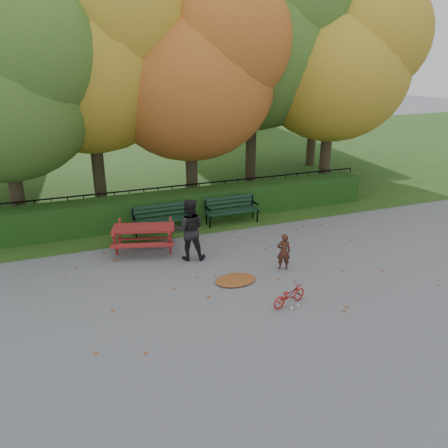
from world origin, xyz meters
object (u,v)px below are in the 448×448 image
object	(u,v)px
bench_left	(161,217)
bench_right	(231,208)
tree_d	(265,36)
adult	(190,230)
tree_b	(98,52)
tree_e	(344,62)
child	(284,252)
tree_g	(326,54)
bicycle	(289,295)
tree_c	(200,70)
picnic_table	(144,232)
tree_a	(8,84)

from	to	relation	value
bench_left	bench_right	size ratio (longest dim) A/B	1.00
tree_d	adult	bearing A→B (deg)	-130.33
tree_b	tree_e	size ratio (longest dim) A/B	1.08
tree_b	bench_right	distance (m)	6.76
child	tree_g	bearing A→B (deg)	-108.95
bicycle	adult	bearing A→B (deg)	7.48
tree_c	bench_left	xyz separation A→B (m)	(-2.13, -2.26, -4.30)
tree_c	tree_d	size ratio (longest dim) A/B	0.84
adult	bicycle	bearing A→B (deg)	131.87
bench_left	bicycle	distance (m)	5.61
tree_b	bicycle	world-z (taller)	tree_b
tree_c	bench_right	distance (m)	4.87
bench_right	child	size ratio (longest dim) A/B	1.80
tree_e	picnic_table	xyz separation A→B (m)	(-8.61, -3.32, -4.51)
bench_right	tree_e	bearing A→B (deg)	20.87
tree_g	bench_right	size ratio (longest dim) A/B	4.75
tree_a	tree_g	xyz separation A→B (m)	(13.52, 4.18, 0.85)
picnic_table	tree_c	bearing A→B (deg)	66.38
tree_b	bench_left	world-z (taller)	tree_b
tree_d	picnic_table	world-z (taller)	tree_d
tree_c	tree_d	xyz separation A→B (m)	(3.04, 1.27, 1.16)
picnic_table	child	size ratio (longest dim) A/B	2.05
tree_d	bench_left	bearing A→B (deg)	-145.74
tree_b	picnic_table	bearing A→B (deg)	-85.27
tree_e	bench_left	world-z (taller)	tree_e
bench_left	bench_right	distance (m)	2.40
adult	bench_right	bearing A→B (deg)	-115.55
tree_b	picnic_table	distance (m)	6.47
tree_d	bicycle	bearing A→B (deg)	-111.47
bench_left	adult	distance (m)	2.27
tree_c	bench_left	distance (m)	5.31
bench_right	adult	size ratio (longest dim) A/B	1.04
tree_c	child	size ratio (longest dim) A/B	8.02
tree_c	bicycle	bearing A→B (deg)	-93.35
tree_d	child	world-z (taller)	tree_d
tree_e	bicycle	xyz separation A→B (m)	(-6.13, -7.41, -4.84)
tree_g	child	world-z (taller)	tree_g
tree_a	child	distance (m)	9.33
bench_left	tree_b	bearing A→B (deg)	110.58
bench_right	tree_a	bearing A→B (deg)	163.39
child	tree_e	bearing A→B (deg)	-115.60
tree_b	tree_d	distance (m)	6.37
bench_right	tree_c	bearing A→B (deg)	96.70
tree_g	child	xyz separation A→B (m)	(-7.23, -9.77, -4.87)
tree_g	picnic_table	size ratio (longest dim) A/B	4.18
tree_g	adult	xyz separation A→B (m)	(-9.34, -8.28, -4.51)
bench_left	child	world-z (taller)	child
tree_c	child	world-z (taller)	tree_c
tree_e	bench_left	bearing A→B (deg)	-165.19
child	adult	size ratio (longest dim) A/B	0.58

